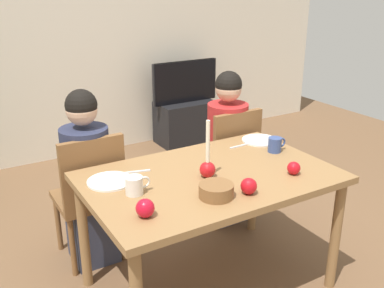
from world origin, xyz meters
name	(u,v)px	position (x,y,z in m)	size (l,w,h in m)	color
ground_plane	(208,284)	(0.00, 0.00, 0.00)	(7.68, 7.68, 0.00)	brown
back_wall	(68,31)	(0.00, 2.60, 1.30)	(6.40, 0.10, 2.60)	beige
dining_table	(210,188)	(0.00, 0.00, 0.67)	(1.40, 0.90, 0.75)	olive
chair_left	(90,192)	(-0.51, 0.61, 0.51)	(0.40, 0.40, 0.90)	brown
chair_right	(229,159)	(0.57, 0.61, 0.51)	(0.40, 0.40, 0.90)	brown
person_left_child	(88,182)	(-0.51, 0.64, 0.57)	(0.30, 0.30, 1.17)	#33384C
person_right_child	(227,150)	(0.57, 0.64, 0.57)	(0.30, 0.30, 1.17)	#33384C
tv_stand	(185,122)	(1.16, 2.30, 0.24)	(0.64, 0.40, 0.48)	black
tv	(185,82)	(1.16, 2.30, 0.71)	(0.79, 0.05, 0.46)	black
candle_centerpiece	(208,166)	(-0.03, -0.02, 0.82)	(0.09, 0.09, 0.33)	red
plate_left	(110,181)	(-0.52, 0.19, 0.76)	(0.25, 0.25, 0.01)	white
plate_right	(260,140)	(0.59, 0.29, 0.76)	(0.24, 0.24, 0.01)	white
mug_left	(135,185)	(-0.46, 0.00, 0.80)	(0.14, 0.09, 0.09)	silver
mug_right	(275,145)	(0.55, 0.09, 0.80)	(0.13, 0.09, 0.09)	#33477F
fork_left	(135,172)	(-0.35, 0.24, 0.75)	(0.18, 0.01, 0.01)	silver
fork_right	(241,146)	(0.42, 0.27, 0.75)	(0.18, 0.01, 0.01)	silver
bowl_walnuts	(216,191)	(-0.12, -0.24, 0.78)	(0.18, 0.18, 0.07)	brown
apple_near_candle	(294,168)	(0.41, -0.24, 0.79)	(0.08, 0.08, 0.08)	red
apple_by_left_plate	(145,208)	(-0.51, -0.24, 0.79)	(0.09, 0.09, 0.09)	red
apple_by_right_mug	(249,186)	(0.04, -0.30, 0.79)	(0.09, 0.09, 0.09)	red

